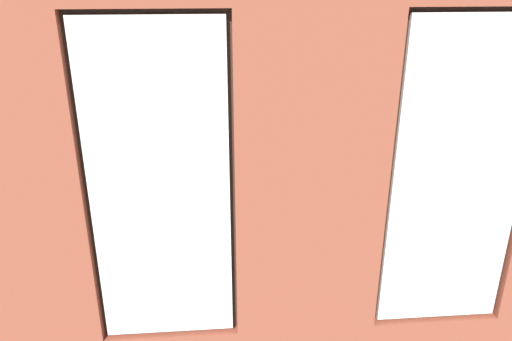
# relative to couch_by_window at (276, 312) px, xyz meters

# --- Properties ---
(ground_plane) EXTENTS (6.85, 6.32, 0.10)m
(ground_plane) POSITION_rel_couch_by_window_xyz_m (-0.11, -2.13, -0.38)
(ground_plane) COLOR brown
(brick_wall_with_windows) EXTENTS (6.25, 0.30, 3.04)m
(brick_wall_with_windows) POSITION_rel_couch_by_window_xyz_m (-0.11, 0.65, 1.15)
(brick_wall_with_windows) COLOR brown
(brick_wall_with_windows) RESTS_ON ground_plane
(couch_by_window) EXTENTS (1.96, 0.87, 0.80)m
(couch_by_window) POSITION_rel_couch_by_window_xyz_m (0.00, 0.00, 0.00)
(couch_by_window) COLOR black
(couch_by_window) RESTS_ON ground_plane
(couch_left) EXTENTS (0.87, 1.83, 0.80)m
(couch_left) POSITION_rel_couch_by_window_xyz_m (-2.54, -1.78, 0.00)
(couch_left) COLOR black
(couch_left) RESTS_ON ground_plane
(coffee_table) EXTENTS (1.21, 0.75, 0.43)m
(coffee_table) POSITION_rel_couch_by_window_xyz_m (0.32, -2.10, 0.04)
(coffee_table) COLOR #A87547
(coffee_table) RESTS_ON ground_plane
(cup_ceramic) EXTENTS (0.07, 0.07, 0.09)m
(cup_ceramic) POSITION_rel_couch_by_window_xyz_m (0.68, -1.99, 0.14)
(cup_ceramic) COLOR #4C4C51
(cup_ceramic) RESTS_ON coffee_table
(table_plant_small) EXTENTS (0.12, 0.12, 0.20)m
(table_plant_small) POSITION_rel_couch_by_window_xyz_m (0.32, -2.10, 0.21)
(table_plant_small) COLOR #47423D
(table_plant_small) RESTS_ON coffee_table
(remote_gray) EXTENTS (0.17, 0.13, 0.02)m
(remote_gray) POSITION_rel_couch_by_window_xyz_m (0.23, -1.99, 0.11)
(remote_gray) COLOR #59595B
(remote_gray) RESTS_ON coffee_table
(remote_silver) EXTENTS (0.16, 0.15, 0.02)m
(remote_silver) POSITION_rel_couch_by_window_xyz_m (0.47, -2.20, 0.11)
(remote_silver) COLOR #B2B2B7
(remote_silver) RESTS_ON coffee_table
(remote_black) EXTENTS (0.13, 0.17, 0.02)m
(remote_black) POSITION_rel_couch_by_window_xyz_m (-0.01, -2.24, 0.11)
(remote_black) COLOR black
(remote_black) RESTS_ON coffee_table
(media_console) EXTENTS (1.18, 0.42, 0.58)m
(media_console) POSITION_rel_couch_by_window_xyz_m (2.67, -1.71, -0.04)
(media_console) COLOR black
(media_console) RESTS_ON ground_plane
(tv_flatscreen) EXTENTS (1.17, 0.20, 0.80)m
(tv_flatscreen) POSITION_rel_couch_by_window_xyz_m (2.67, -1.71, 0.65)
(tv_flatscreen) COLOR black
(tv_flatscreen) RESTS_ON media_console
(papasan_chair) EXTENTS (1.18, 1.18, 0.72)m
(papasan_chair) POSITION_rel_couch_by_window_xyz_m (0.01, -4.17, 0.13)
(papasan_chair) COLOR olive
(papasan_chair) RESTS_ON ground_plane
(potted_plant_mid_room_small) EXTENTS (0.35, 0.35, 0.51)m
(potted_plant_mid_room_small) POSITION_rel_couch_by_window_xyz_m (-0.64, -2.67, 0.02)
(potted_plant_mid_room_small) COLOR brown
(potted_plant_mid_room_small) RESTS_ON ground_plane
(potted_plant_corner_near_left) EXTENTS (0.92, 0.92, 1.24)m
(potted_plant_corner_near_left) POSITION_rel_couch_by_window_xyz_m (-2.69, -4.29, 0.46)
(potted_plant_corner_near_left) COLOR #47423D
(potted_plant_corner_near_left) RESTS_ON ground_plane
(potted_plant_by_left_couch) EXTENTS (0.43, 0.43, 0.64)m
(potted_plant_by_left_couch) POSITION_rel_couch_by_window_xyz_m (-2.14, -3.14, 0.08)
(potted_plant_by_left_couch) COLOR brown
(potted_plant_by_left_couch) RESTS_ON ground_plane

